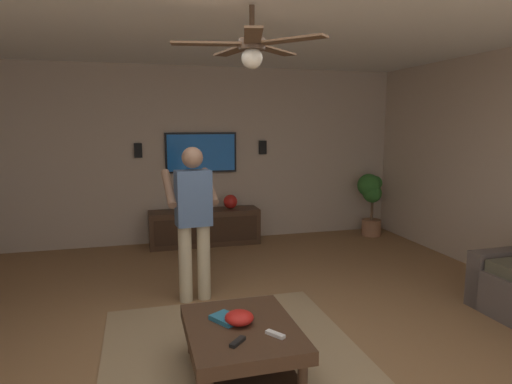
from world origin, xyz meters
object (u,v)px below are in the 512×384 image
(person_standing, at_px, (193,214))
(wall_speaker_right, at_px, (138,150))
(media_console, at_px, (205,227))
(book, at_px, (226,318))
(bowl, at_px, (239,318))
(tv, at_px, (201,153))
(wall_speaker_left, at_px, (263,147))
(vase_round, at_px, (230,202))
(ceiling_fan, at_px, (252,48))
(remote_white, at_px, (275,334))
(potted_plant_tall, at_px, (371,196))
(coffee_table, at_px, (242,339))
(remote_black, at_px, (238,342))

(person_standing, bearing_deg, wall_speaker_right, 6.82)
(media_console, bearing_deg, book, -6.05)
(person_standing, distance_m, bowl, 1.61)
(tv, relative_size, wall_speaker_left, 5.10)
(vase_round, height_order, ceiling_fan, ceiling_fan)
(ceiling_fan, bearing_deg, bowl, 149.74)
(tv, relative_size, remote_white, 7.48)
(potted_plant_tall, height_order, wall_speaker_left, wall_speaker_left)
(potted_plant_tall, relative_size, vase_round, 4.77)
(book, height_order, wall_speaker_right, wall_speaker_right)
(remote_white, xyz_separation_m, wall_speaker_left, (4.17, -1.11, 1.08))
(media_console, height_order, bowl, media_console)
(bowl, bearing_deg, wall_speaker_left, -18.47)
(person_standing, bearing_deg, remote_white, -174.73)
(remote_white, xyz_separation_m, ceiling_fan, (0.56, 0.02, 2.02))
(person_standing, distance_m, potted_plant_tall, 3.79)
(book, relative_size, ceiling_fan, 0.18)
(remote_white, distance_m, vase_round, 3.98)
(coffee_table, xyz_separation_m, potted_plant_tall, (3.53, -3.07, 0.38))
(media_console, height_order, wall_speaker_left, wall_speaker_left)
(person_standing, bearing_deg, vase_round, -27.04)
(bowl, relative_size, vase_round, 0.98)
(media_console, distance_m, remote_black, 3.97)
(remote_white, bearing_deg, bowl, -176.29)
(media_console, xyz_separation_m, tv, (0.24, 0.00, 1.15))
(media_console, relative_size, potted_plant_tall, 1.62)
(coffee_table, relative_size, wall_speaker_left, 4.55)
(vase_round, bearing_deg, wall_speaker_right, 80.70)
(potted_plant_tall, bearing_deg, bowl, 138.65)
(media_console, xyz_separation_m, remote_white, (-3.91, 0.09, 0.14))
(book, bearing_deg, vase_round, 136.03)
(person_standing, height_order, ceiling_fan, ceiling_fan)
(media_console, relative_size, tv, 1.51)
(person_standing, height_order, wall_speaker_right, person_standing)
(media_console, distance_m, vase_round, 0.57)
(vase_round, relative_size, ceiling_fan, 0.18)
(wall_speaker_left, relative_size, ceiling_fan, 0.18)
(coffee_table, height_order, vase_round, vase_round)
(bowl, relative_size, remote_white, 1.44)
(coffee_table, bearing_deg, person_standing, 5.48)
(potted_plant_tall, distance_m, bowl, 4.67)
(tv, relative_size, ceiling_fan, 0.94)
(coffee_table, relative_size, remote_white, 6.67)
(tv, xyz_separation_m, remote_white, (-4.15, 0.09, -1.01))
(coffee_table, bearing_deg, potted_plant_tall, -41.00)
(remote_black, height_order, vase_round, vase_round)
(remote_black, relative_size, book, 0.68)
(ceiling_fan, bearing_deg, potted_plant_tall, -42.26)
(remote_black, bearing_deg, book, -134.69)
(tv, bearing_deg, vase_round, 63.05)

